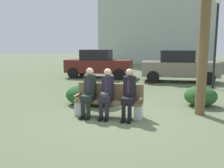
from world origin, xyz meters
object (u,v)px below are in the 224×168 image
Objects in this scene: seated_man_right at (129,91)px; park_bench at (109,101)px; seated_man_middle at (107,91)px; shrub_mid_lawn at (99,95)px; building_backdrop at (157,12)px; parked_car_far at (178,66)px; shrub_far_lawn at (200,96)px; parked_car_near at (98,64)px; seated_man_left at (89,89)px; shrub_near_bench at (81,95)px; street_lamp at (216,35)px.

park_bench is at bearing 168.31° from seated_man_right.
seated_man_right is (0.61, 0.01, 0.01)m from seated_man_middle.
building_backdrop reaches higher than shrub_mid_lawn.
parked_car_far is (1.94, 6.99, 0.42)m from park_bench.
park_bench reaches higher than shrub_far_lawn.
parked_car_far is at bearing 66.66° from shrub_mid_lawn.
parked_car_far is at bearing -6.59° from parked_car_near.
seated_man_right is at bearing -11.69° from park_bench.
shrub_far_lawn is (3.14, 1.95, -0.42)m from seated_man_left.
seated_man_left is at bearing -90.37° from building_backdrop.
building_backdrop is (0.86, 20.90, 5.29)m from shrub_near_bench.
building_backdrop is (-0.98, 22.08, 4.86)m from seated_man_right.
seated_man_middle is at bearing -89.03° from building_backdrop.
shrub_far_lawn is 0.26× the size of street_lamp.
street_lamp is 0.32× the size of building_backdrop.
shrub_mid_lawn is (-0.59, 1.19, -0.38)m from seated_man_middle.
shrub_mid_lawn is 6.48m from parked_car_far.
park_bench is 1.41× the size of seated_man_middle.
park_bench is at bearing 12.66° from seated_man_left.
parked_car_near is (-2.09, 6.47, 0.48)m from shrub_mid_lawn.
building_backdrop is at bearing 92.55° from seated_man_right.
seated_man_right is 7.24m from parked_car_far.
seated_man_left is at bearing -74.17° from parked_car_near.
parked_car_far is at bearing 74.54° from seated_man_middle.
park_bench is at bearing -105.54° from parked_car_far.
shrub_far_lawn is at bearing -104.08° from street_lamp.
park_bench is at bearing 78.76° from seated_man_middle.
building_backdrop is (-0.37, 22.08, 4.87)m from seated_man_middle.
shrub_near_bench is 3.93m from shrub_far_lawn.
parked_car_near is at bearing 109.32° from seated_man_middle.
building_backdrop is (-0.40, 21.95, 5.19)m from park_bench.
shrub_far_lawn reaches higher than shrub_near_bench.
parked_car_far is at bearing -81.11° from building_backdrop.
park_bench reaches higher than shrub_near_bench.
seated_man_middle is 0.33× the size of parked_car_far.
parked_car_near is (-1.45, 6.47, 0.52)m from shrub_near_bench.
parked_car_near is (-2.71, 7.53, 0.42)m from park_bench.
seated_man_left is (-0.54, -0.12, 0.33)m from park_bench.
shrub_near_bench is 0.25× the size of parked_car_far.
parked_car_near is (-2.17, 7.65, 0.09)m from seated_man_left.
shrub_near_bench is at bearing 121.29° from seated_man_left.
street_lamp reaches higher than parked_car_far.
building_backdrop is at bearing 89.63° from seated_man_left.
shrub_far_lawn is at bearing 36.74° from seated_man_middle.
park_bench is at bearing -123.29° from street_lamp.
park_bench is 0.35m from seated_man_middle.
seated_man_middle is 0.99× the size of seated_man_right.
shrub_mid_lawn is 21.55m from building_backdrop.
seated_man_left is 1.00× the size of seated_man_right.
shrub_far_lawn is at bearing 35.17° from park_bench.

